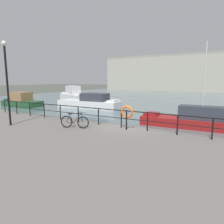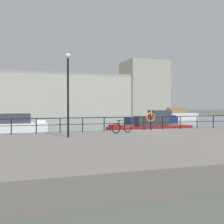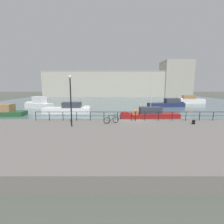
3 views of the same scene
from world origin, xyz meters
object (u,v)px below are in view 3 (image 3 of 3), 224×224
at_px(moored_red_daysailer, 69,109).
at_px(quay_lamp_post, 71,95).
at_px(moored_harbor_tender, 169,104).
at_px(moored_green_narrowboat, 191,100).
at_px(moored_cabin_cruiser, 150,114).
at_px(life_ring_stand, 136,113).
at_px(harbor_building, 131,83).
at_px(parked_bicycle, 112,120).
at_px(moored_small_launch, 40,104).
at_px(mooring_bollard, 195,122).
at_px(moored_blue_motorboat, 7,111).

xyz_separation_m(moored_red_daysailer, quay_lamp_post, (4.19, -14.61, 3.48)).
bearing_deg(moored_harbor_tender, moored_green_narrowboat, 34.07).
distance_m(moored_harbor_tender, moored_cabin_cruiser, 16.17).
height_order(moored_red_daysailer, life_ring_stand, life_ring_stand).
height_order(harbor_building, parked_bicycle, harbor_building).
relative_size(moored_small_launch, moored_green_narrowboat, 0.98).
xyz_separation_m(mooring_bollard, life_ring_stand, (-6.13, 1.66, 0.75)).
xyz_separation_m(moored_blue_motorboat, parked_bicycle, (18.16, -9.78, 0.61)).
bearing_deg(moored_blue_motorboat, moored_cabin_cruiser, 172.47).
relative_size(moored_green_narrowboat, quay_lamp_post, 1.43).
bearing_deg(mooring_bollard, parked_bicycle, 177.37).
bearing_deg(moored_small_launch, moored_blue_motorboat, 104.96).
distance_m(moored_red_daysailer, moored_cabin_cruiser, 15.28).
xyz_separation_m(harbor_building, moored_small_launch, (-25.74, -42.74, -5.22)).
height_order(moored_red_daysailer, parked_bicycle, moored_red_daysailer).
bearing_deg(mooring_bollard, quay_lamp_post, -175.63).
height_order(harbor_building, moored_harbor_tender, harbor_building).
distance_m(harbor_building, moored_red_daysailer, 52.11).
height_order(moored_blue_motorboat, moored_cabin_cruiser, moored_cabin_cruiser).
bearing_deg(moored_red_daysailer, parked_bicycle, -61.44).
distance_m(moored_blue_motorboat, moored_harbor_tender, 34.24).
height_order(harbor_building, life_ring_stand, harbor_building).
xyz_separation_m(harbor_building, quay_lamp_post, (-13.16, -63.45, -2.00)).
height_order(moored_harbor_tender, parked_bicycle, moored_harbor_tender).
height_order(moored_blue_motorboat, parked_bicycle, moored_blue_motorboat).
height_order(moored_blue_motorboat, quay_lamp_post, quay_lamp_post).
xyz_separation_m(mooring_bollard, quay_lamp_post, (-13.06, -1.00, 3.04)).
bearing_deg(harbor_building, moored_red_daysailer, -109.56).
relative_size(moored_blue_motorboat, moored_small_launch, 0.87).
bearing_deg(moored_blue_motorboat, harbor_building, -120.51).
bearing_deg(moored_harbor_tender, moored_red_daysailer, -164.48).
bearing_deg(quay_lamp_post, moored_green_narrowboat, 49.08).
bearing_deg(moored_cabin_cruiser, moored_green_narrowboat, -130.36).
height_order(parked_bicycle, mooring_bollard, parked_bicycle).
height_order(moored_green_narrowboat, life_ring_stand, life_ring_stand).
xyz_separation_m(moored_cabin_cruiser, parked_bicycle, (-6.05, -7.85, 0.73)).
height_order(moored_small_launch, quay_lamp_post, quay_lamp_post).
height_order(moored_red_daysailer, mooring_bollard, moored_red_daysailer).
xyz_separation_m(moored_red_daysailer, moored_small_launch, (-8.39, 6.09, 0.26)).
distance_m(harbor_building, moored_cabin_cruiser, 54.55).
xyz_separation_m(harbor_building, moored_harbor_tender, (4.72, -39.99, -5.45)).
relative_size(moored_red_daysailer, moored_green_narrowboat, 1.21).
relative_size(harbor_building, moored_small_launch, 9.52).
xyz_separation_m(moored_red_daysailer, mooring_bollard, (17.25, -13.62, 0.44)).
distance_m(harbor_building, life_ring_stand, 61.26).
bearing_deg(parked_bicycle, mooring_bollard, -20.70).
height_order(moored_small_launch, life_ring_stand, moored_small_launch).
bearing_deg(quay_lamp_post, harbor_building, 78.28).
distance_m(moored_green_narrowboat, mooring_bollard, 33.49).
relative_size(moored_harbor_tender, moored_green_narrowboat, 1.23).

